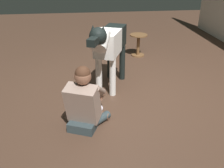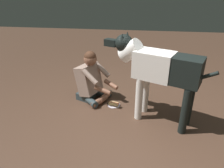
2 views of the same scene
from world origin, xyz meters
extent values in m
plane|color=#4A3325|center=(0.00, 0.00, 0.00)|extent=(14.27, 14.27, 0.00)
cube|color=#313F42|center=(0.94, -0.74, 0.06)|extent=(0.36, 0.41, 0.12)
cylinder|color=#313F42|center=(0.73, -0.82, 0.07)|extent=(0.40, 0.12, 0.11)
cylinder|color=brown|center=(0.62, -0.69, 0.06)|extent=(0.20, 0.37, 0.09)
cylinder|color=#313F42|center=(0.85, -0.53, 0.07)|extent=(0.35, 0.37, 0.11)
cylinder|color=brown|center=(0.68, -0.54, 0.06)|extent=(0.25, 0.36, 0.09)
cube|color=gray|center=(0.89, -0.72, 0.36)|extent=(0.44, 0.49, 0.52)
cylinder|color=gray|center=(0.68, -0.82, 0.50)|extent=(0.30, 0.19, 0.24)
cylinder|color=brown|center=(0.51, -0.69, 0.30)|extent=(0.27, 0.20, 0.12)
cylinder|color=gray|center=(0.81, -0.49, 0.50)|extent=(0.30, 0.19, 0.24)
cylinder|color=brown|center=(0.61, -0.46, 0.30)|extent=(0.28, 0.14, 0.12)
sphere|color=brown|center=(0.85, -0.70, 0.72)|extent=(0.21, 0.21, 0.21)
sphere|color=#4C2D1D|center=(0.85, -0.70, 0.75)|extent=(0.19, 0.19, 0.19)
cylinder|color=white|center=(0.04, -0.23, 0.32)|extent=(0.10, 0.10, 0.64)
cylinder|color=white|center=(-0.05, -0.44, 0.32)|extent=(0.10, 0.10, 0.64)
cylinder|color=black|center=(-0.55, 0.02, 0.32)|extent=(0.10, 0.10, 0.64)
cylinder|color=black|center=(-0.64, -0.19, 0.32)|extent=(0.10, 0.10, 0.64)
cube|color=white|center=(-0.13, -0.28, 0.82)|extent=(0.59, 0.50, 0.37)
cube|color=black|center=(-0.49, -0.13, 0.82)|extent=(0.52, 0.46, 0.35)
cylinder|color=white|center=(0.19, -0.42, 0.96)|extent=(0.43, 0.36, 0.36)
sphere|color=black|center=(0.30, -0.46, 1.05)|extent=(0.25, 0.25, 0.25)
cube|color=black|center=(0.49, -0.54, 1.04)|extent=(0.21, 0.17, 0.10)
cone|color=black|center=(0.31, -0.39, 1.15)|extent=(0.11, 0.11, 0.11)
cone|color=black|center=(0.26, -0.53, 1.15)|extent=(0.11, 0.11, 0.11)
cylinder|color=black|center=(-0.70, -0.04, 0.78)|extent=(0.32, 0.17, 0.21)
cylinder|color=silver|center=(0.44, -0.53, 0.01)|extent=(0.20, 0.20, 0.01)
cylinder|color=tan|center=(0.44, -0.55, 0.04)|extent=(0.16, 0.08, 0.05)
cylinder|color=tan|center=(0.45, -0.51, 0.04)|extent=(0.16, 0.08, 0.05)
cylinder|color=#A83B2A|center=(0.44, -0.53, 0.04)|extent=(0.16, 0.07, 0.04)
camera|label=1|loc=(3.66, -0.69, 1.99)|focal=40.63mm
camera|label=2|loc=(0.05, 2.35, 1.75)|focal=33.01mm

